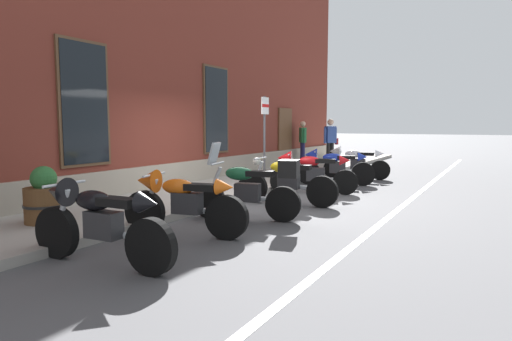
{
  "coord_description": "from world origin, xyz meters",
  "views": [
    {
      "loc": [
        -8.37,
        -4.96,
        1.69
      ],
      "look_at": [
        0.16,
        -0.15,
        0.66
      ],
      "focal_mm": 30.87,
      "sensor_mm": 36.0,
      "label": 1
    }
  ],
  "objects_px": {
    "motorcycle_orange_sport": "(180,200)",
    "motorcycle_blue_sport": "(333,165)",
    "motorcycle_green_touring": "(251,188)",
    "parking_sign": "(265,127)",
    "pedestrian_blue_top": "(330,140)",
    "motorcycle_white_sport": "(354,161)",
    "motorcycle_red_sport": "(310,171)",
    "pedestrian_striped_shirt": "(303,140)",
    "motorcycle_black_sport": "(95,219)",
    "motorcycle_yellow_naked": "(285,182)",
    "barrel_planter": "(45,199)"
  },
  "relations": [
    {
      "from": "motorcycle_yellow_naked",
      "to": "barrel_planter",
      "type": "bearing_deg",
      "value": 148.99
    },
    {
      "from": "motorcycle_blue_sport",
      "to": "pedestrian_striped_shirt",
      "type": "height_order",
      "value": "pedestrian_striped_shirt"
    },
    {
      "from": "motorcycle_orange_sport",
      "to": "motorcycle_blue_sport",
      "type": "relative_size",
      "value": 0.98
    },
    {
      "from": "motorcycle_white_sport",
      "to": "pedestrian_striped_shirt",
      "type": "bearing_deg",
      "value": 45.78
    },
    {
      "from": "motorcycle_yellow_naked",
      "to": "barrel_planter",
      "type": "relative_size",
      "value": 2.45
    },
    {
      "from": "motorcycle_red_sport",
      "to": "pedestrian_striped_shirt",
      "type": "xyz_separation_m",
      "value": [
        6.28,
        2.91,
        0.51
      ]
    },
    {
      "from": "motorcycle_green_touring",
      "to": "parking_sign",
      "type": "xyz_separation_m",
      "value": [
        3.56,
        1.64,
        1.05
      ]
    },
    {
      "from": "motorcycle_black_sport",
      "to": "motorcycle_white_sport",
      "type": "relative_size",
      "value": 1.07
    },
    {
      "from": "pedestrian_blue_top",
      "to": "barrel_planter",
      "type": "xyz_separation_m",
      "value": [
        -11.21,
        0.69,
        -0.61
      ]
    },
    {
      "from": "motorcycle_black_sport",
      "to": "motorcycle_orange_sport",
      "type": "relative_size",
      "value": 1.07
    },
    {
      "from": "pedestrian_blue_top",
      "to": "parking_sign",
      "type": "height_order",
      "value": "parking_sign"
    },
    {
      "from": "motorcycle_orange_sport",
      "to": "motorcycle_blue_sport",
      "type": "height_order",
      "value": "motorcycle_blue_sport"
    },
    {
      "from": "motorcycle_orange_sport",
      "to": "pedestrian_blue_top",
      "type": "distance_m",
      "value": 10.51
    },
    {
      "from": "motorcycle_blue_sport",
      "to": "barrel_planter",
      "type": "bearing_deg",
      "value": 163.31
    },
    {
      "from": "motorcycle_blue_sport",
      "to": "motorcycle_white_sport",
      "type": "distance_m",
      "value": 1.65
    },
    {
      "from": "motorcycle_orange_sport",
      "to": "parking_sign",
      "type": "bearing_deg",
      "value": 14.04
    },
    {
      "from": "motorcycle_black_sport",
      "to": "motorcycle_blue_sport",
      "type": "distance_m",
      "value": 8.09
    },
    {
      "from": "motorcycle_blue_sport",
      "to": "barrel_planter",
      "type": "xyz_separation_m",
      "value": [
        -7.29,
        2.19,
        -0.05
      ]
    },
    {
      "from": "motorcycle_black_sport",
      "to": "motorcycle_blue_sport",
      "type": "xyz_separation_m",
      "value": [
        8.09,
        -0.09,
        -0.01
      ]
    },
    {
      "from": "motorcycle_blue_sport",
      "to": "pedestrian_blue_top",
      "type": "relative_size",
      "value": 1.18
    },
    {
      "from": "motorcycle_white_sport",
      "to": "motorcycle_blue_sport",
      "type": "bearing_deg",
      "value": 176.82
    },
    {
      "from": "pedestrian_blue_top",
      "to": "barrel_planter",
      "type": "height_order",
      "value": "pedestrian_blue_top"
    },
    {
      "from": "motorcycle_yellow_naked",
      "to": "pedestrian_blue_top",
      "type": "xyz_separation_m",
      "value": [
        7.3,
        1.66,
        0.63
      ]
    },
    {
      "from": "pedestrian_striped_shirt",
      "to": "parking_sign",
      "type": "height_order",
      "value": "parking_sign"
    },
    {
      "from": "motorcycle_yellow_naked",
      "to": "barrel_planter",
      "type": "distance_m",
      "value": 4.56
    },
    {
      "from": "motorcycle_green_touring",
      "to": "barrel_planter",
      "type": "xyz_separation_m",
      "value": [
        -2.29,
        2.45,
        -0.06
      ]
    },
    {
      "from": "motorcycle_black_sport",
      "to": "motorcycle_white_sport",
      "type": "height_order",
      "value": "motorcycle_black_sport"
    },
    {
      "from": "motorcycle_green_touring",
      "to": "pedestrian_striped_shirt",
      "type": "bearing_deg",
      "value": 18.22
    },
    {
      "from": "pedestrian_blue_top",
      "to": "motorcycle_white_sport",
      "type": "bearing_deg",
      "value": -145.13
    },
    {
      "from": "motorcycle_white_sport",
      "to": "pedestrian_striped_shirt",
      "type": "distance_m",
      "value": 4.16
    },
    {
      "from": "motorcycle_black_sport",
      "to": "motorcycle_yellow_naked",
      "type": "height_order",
      "value": "motorcycle_black_sport"
    },
    {
      "from": "barrel_planter",
      "to": "pedestrian_striped_shirt",
      "type": "bearing_deg",
      "value": 3.31
    },
    {
      "from": "pedestrian_blue_top",
      "to": "motorcycle_red_sport",
      "type": "bearing_deg",
      "value": -164.86
    },
    {
      "from": "motorcycle_blue_sport",
      "to": "motorcycle_white_sport",
      "type": "height_order",
      "value": "motorcycle_white_sport"
    },
    {
      "from": "motorcycle_red_sport",
      "to": "motorcycle_white_sport",
      "type": "bearing_deg",
      "value": -0.86
    },
    {
      "from": "motorcycle_orange_sport",
      "to": "pedestrian_striped_shirt",
      "type": "bearing_deg",
      "value": 14.03
    },
    {
      "from": "motorcycle_yellow_naked",
      "to": "motorcycle_red_sport",
      "type": "distance_m",
      "value": 1.63
    },
    {
      "from": "motorcycle_green_touring",
      "to": "pedestrian_striped_shirt",
      "type": "height_order",
      "value": "pedestrian_striped_shirt"
    },
    {
      "from": "motorcycle_yellow_naked",
      "to": "parking_sign",
      "type": "height_order",
      "value": "parking_sign"
    },
    {
      "from": "motorcycle_green_touring",
      "to": "motorcycle_yellow_naked",
      "type": "height_order",
      "value": "motorcycle_green_touring"
    },
    {
      "from": "pedestrian_striped_shirt",
      "to": "parking_sign",
      "type": "distance_m",
      "value": 6.17
    },
    {
      "from": "motorcycle_blue_sport",
      "to": "pedestrian_striped_shirt",
      "type": "relative_size",
      "value": 1.23
    },
    {
      "from": "motorcycle_black_sport",
      "to": "motorcycle_green_touring",
      "type": "bearing_deg",
      "value": -6.54
    },
    {
      "from": "motorcycle_white_sport",
      "to": "parking_sign",
      "type": "bearing_deg",
      "value": 154.54
    },
    {
      "from": "motorcycle_yellow_naked",
      "to": "motorcycle_white_sport",
      "type": "height_order",
      "value": "motorcycle_white_sport"
    },
    {
      "from": "pedestrian_blue_top",
      "to": "motorcycle_orange_sport",
      "type": "bearing_deg",
      "value": -172.45
    },
    {
      "from": "motorcycle_white_sport",
      "to": "motorcycle_yellow_naked",
      "type": "bearing_deg",
      "value": -179.16
    },
    {
      "from": "motorcycle_black_sport",
      "to": "motorcycle_white_sport",
      "type": "distance_m",
      "value": 9.74
    },
    {
      "from": "motorcycle_black_sport",
      "to": "motorcycle_red_sport",
      "type": "bearing_deg",
      "value": -1.17
    },
    {
      "from": "motorcycle_blue_sport",
      "to": "parking_sign",
      "type": "distance_m",
      "value": 2.26
    }
  ]
}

